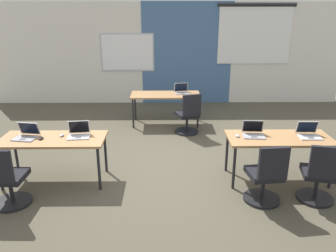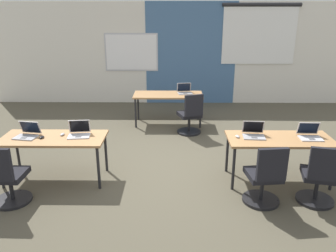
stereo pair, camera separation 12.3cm
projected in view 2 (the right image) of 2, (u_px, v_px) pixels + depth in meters
ground_plane at (167, 163)px, 5.98m from camera, size 24.00×24.00×0.00m
back_wall_assembly at (170, 53)px, 9.47m from camera, size 10.00×0.27×2.80m
desk_near_left at (54, 141)px, 5.21m from camera, size 1.60×0.70×0.72m
desk_near_right at (280, 142)px, 5.18m from camera, size 1.60×0.70×0.72m
desk_far_center at (168, 97)px, 7.84m from camera, size 1.60×0.70×0.72m
laptop_near_left_end at (27, 134)px, 5.20m from camera, size 0.38×0.36×0.23m
mouse_near_left_end at (42, 137)px, 5.15m from camera, size 0.08×0.11×0.03m
chair_near_left_end at (7, 180)px, 4.60m from camera, size 0.52×0.54×0.92m
laptop_near_left_inner at (79, 133)px, 5.24m from camera, size 0.36×0.32×0.23m
mouse_near_left_inner at (62, 134)px, 5.26m from camera, size 0.07×0.11×0.03m
laptop_far_right at (185, 91)px, 7.88m from camera, size 0.37×0.34×0.23m
chair_far_right at (190, 117)px, 7.27m from camera, size 0.56×0.61×0.92m
laptop_near_right_end at (310, 135)px, 5.15m from camera, size 0.34×0.32×0.23m
chair_near_right_end at (319, 180)px, 4.61m from camera, size 0.52×0.58×0.92m
laptop_near_right_inner at (254, 133)px, 5.21m from camera, size 0.35×0.33×0.23m
mouse_near_right_inner at (237, 136)px, 5.18m from camera, size 0.08×0.11×0.03m
chair_near_right_inner at (265, 180)px, 4.61m from camera, size 0.52×0.56×0.92m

